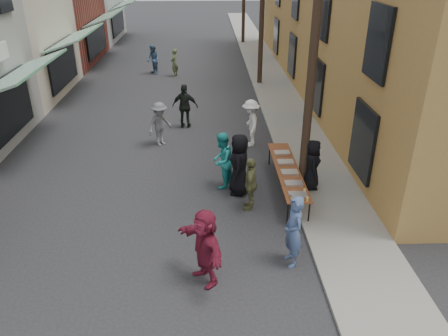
{
  "coord_description": "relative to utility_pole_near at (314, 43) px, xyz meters",
  "views": [
    {
      "loc": [
        1.4,
        -8.94,
        6.76
      ],
      "look_at": [
        1.81,
        1.94,
        1.3
      ],
      "focal_mm": 35.0,
      "sensor_mm": 36.0,
      "label": 1
    }
  ],
  "objects": [
    {
      "name": "condiment_jar_a",
      "position": [
        -0.72,
        -2.06,
        -3.71
      ],
      "size": [
        0.07,
        0.07,
        0.08
      ],
      "primitive_type": "cylinder",
      "color": "#A57F26",
      "rests_on": "serving_table"
    },
    {
      "name": "condiment_jar_c",
      "position": [
        -0.72,
        -1.86,
        -3.71
      ],
      "size": [
        0.07,
        0.07,
        0.08
      ],
      "primitive_type": "cylinder",
      "color": "#A57F26",
      "rests_on": "serving_table"
    },
    {
      "name": "guest_front_d",
      "position": [
        -1.31,
        3.47,
        -3.6
      ],
      "size": [
        0.71,
        1.19,
        1.81
      ],
      "primitive_type": "imported",
      "rotation": [
        0.0,
        0.0,
        -1.54
      ],
      "color": "white",
      "rests_on": "ground"
    },
    {
      "name": "catering_tray_foil_d",
      "position": [
        -0.5,
        0.29,
        -3.71
      ],
      "size": [
        0.5,
        0.33,
        0.08
      ],
      "primitive_type": "cube",
      "color": "#B2B2B7",
      "rests_on": "serving_table"
    },
    {
      "name": "condiment_jar_b",
      "position": [
        -0.72,
        -1.96,
        -3.71
      ],
      "size": [
        0.07,
        0.07,
        0.08
      ],
      "primitive_type": "cylinder",
      "color": "#A57F26",
      "rests_on": "serving_table"
    },
    {
      "name": "ground",
      "position": [
        -4.3,
        -3.0,
        -4.5
      ],
      "size": [
        120.0,
        120.0,
        0.0
      ],
      "primitive_type": "plane",
      "color": "#28282B",
      "rests_on": "ground"
    },
    {
      "name": "catering_tray_sausage",
      "position": [
        -0.5,
        -1.76,
        -3.71
      ],
      "size": [
        0.5,
        0.33,
        0.08
      ],
      "primitive_type": "cube",
      "color": "maroon",
      "rests_on": "serving_table"
    },
    {
      "name": "sidewalk",
      "position": [
        0.7,
        12.0,
        -4.45
      ],
      "size": [
        2.2,
        60.0,
        0.1
      ],
      "primitive_type": "cube",
      "color": "gray",
      "rests_on": "ground"
    },
    {
      "name": "guest_front_b",
      "position": [
        -0.97,
        -3.62,
        -3.59
      ],
      "size": [
        0.55,
        0.73,
        1.81
      ],
      "primitive_type": "imported",
      "rotation": [
        0.0,
        0.0,
        -1.39
      ],
      "color": "#4B6392",
      "rests_on": "ground"
    },
    {
      "name": "serving_table",
      "position": [
        -0.5,
        -0.11,
        -3.79
      ],
      "size": [
        0.7,
        4.0,
        0.75
      ],
      "color": "brown",
      "rests_on": "ground"
    },
    {
      "name": "passerby_right",
      "position": [
        -4.84,
        13.91,
        -3.7
      ],
      "size": [
        0.54,
        0.67,
        1.6
      ],
      "primitive_type": "imported",
      "rotation": [
        0.0,
        0.0,
        4.39
      ],
      "color": "#536339",
      "rests_on": "ground"
    },
    {
      "name": "server",
      "position": [
        0.24,
        -0.12,
        -3.61
      ],
      "size": [
        0.54,
        0.8,
        1.59
      ],
      "primitive_type": "imported",
      "rotation": [
        0.0,
        0.0,
        1.52
      ],
      "color": "black",
      "rests_on": "sidewalk"
    },
    {
      "name": "cup_stack",
      "position": [
        -0.3,
        -2.01,
        -3.69
      ],
      "size": [
        0.08,
        0.08,
        0.12
      ],
      "primitive_type": "cylinder",
      "color": "tan",
      "rests_on": "serving_table"
    },
    {
      "name": "passerby_far",
      "position": [
        -6.13,
        14.46,
        -3.63
      ],
      "size": [
        1.01,
        1.07,
        1.74
      ],
      "primitive_type": "imported",
      "rotation": [
        0.0,
        0.0,
        5.3
      ],
      "color": "#4D6E95",
      "rests_on": "ground"
    },
    {
      "name": "utility_pole_near",
      "position": [
        0.0,
        0.0,
        0.0
      ],
      "size": [
        0.26,
        0.26,
        9.0
      ],
      "primitive_type": "cylinder",
      "color": "#2D2116",
      "rests_on": "ground"
    },
    {
      "name": "catering_tray_foil_b",
      "position": [
        -0.5,
        -1.11,
        -3.71
      ],
      "size": [
        0.5,
        0.33,
        0.08
      ],
      "primitive_type": "cube",
      "color": "#B2B2B7",
      "rests_on": "serving_table"
    },
    {
      "name": "guest_front_a",
      "position": [
        -1.99,
        -0.18,
        -3.53
      ],
      "size": [
        0.76,
        1.03,
        1.93
      ],
      "primitive_type": "imported",
      "rotation": [
        0.0,
        0.0,
        -1.73
      ],
      "color": "black",
      "rests_on": "ground"
    },
    {
      "name": "catering_tray_buns_end",
      "position": [
        -0.5,
        0.99,
        -3.71
      ],
      "size": [
        0.5,
        0.33,
        0.08
      ],
      "primitive_type": "cube",
      "color": "tan",
      "rests_on": "serving_table"
    },
    {
      "name": "passerby_left",
      "position": [
        -4.74,
        3.66,
        -3.65
      ],
      "size": [
        1.21,
        1.23,
        1.7
      ],
      "primitive_type": "imported",
      "rotation": [
        0.0,
        0.0,
        0.81
      ],
      "color": "slate",
      "rests_on": "ground"
    },
    {
      "name": "guest_queue_back",
      "position": [
        -3.02,
        -4.15,
        -3.58
      ],
      "size": [
        1.32,
        1.75,
        1.84
      ],
      "primitive_type": "imported",
      "rotation": [
        0.0,
        0.0,
        -1.05
      ],
      "color": "maroon",
      "rests_on": "ground"
    },
    {
      "name": "catering_tray_buns",
      "position": [
        -0.5,
        -0.41,
        -3.71
      ],
      "size": [
        0.5,
        0.33,
        0.08
      ],
      "primitive_type": "cube",
      "color": "tan",
      "rests_on": "serving_table"
    },
    {
      "name": "guest_front_e",
      "position": [
        -1.73,
        -1.09,
        -3.7
      ],
      "size": [
        0.58,
        1.0,
        1.6
      ],
      "primitive_type": "imported",
      "rotation": [
        0.0,
        0.0,
        -1.79
      ],
      "color": "olive",
      "rests_on": "ground"
    },
    {
      "name": "passerby_mid",
      "position": [
        -3.86,
        5.5,
        -3.58
      ],
      "size": [
        1.14,
        0.62,
        1.85
      ],
      "primitive_type": "imported",
      "rotation": [
        0.0,
        0.0,
        2.98
      ],
      "color": "black",
      "rests_on": "ground"
    },
    {
      "name": "guest_front_c",
      "position": [
        -2.5,
        0.26,
        -3.6
      ],
      "size": [
        0.96,
        1.07,
        1.81
      ],
      "primitive_type": "imported",
      "rotation": [
        0.0,
        0.0,
        -1.94
      ],
      "color": "#2AAFA9",
      "rests_on": "ground"
    }
  ]
}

